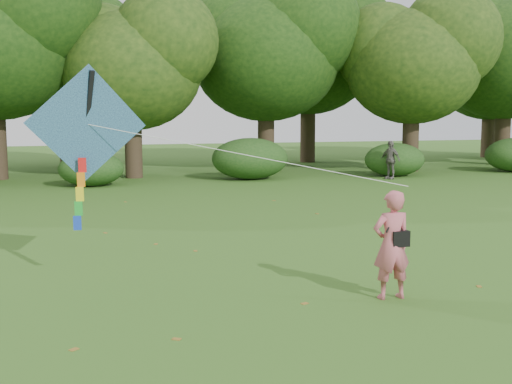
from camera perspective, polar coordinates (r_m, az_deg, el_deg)
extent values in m
plane|color=#265114|center=(11.49, 8.89, -8.44)|extent=(100.00, 100.00, 0.00)
imported|color=#C05A65|center=(10.78, 11.95, -4.62)|extent=(0.66, 0.43, 1.81)
imported|color=#646059|center=(29.76, 11.84, 2.81)|extent=(0.83, 1.11, 1.75)
cube|color=black|center=(10.79, 12.61, -4.04)|extent=(0.30, 0.20, 0.26)
cylinder|color=black|center=(10.66, 12.12, -2.25)|extent=(0.33, 0.14, 0.47)
cube|color=#24479D|center=(11.76, -14.81, 5.85)|extent=(2.09, 0.50, 2.07)
cube|color=black|center=(11.79, -14.82, 5.86)|extent=(0.33, 0.65, 1.85)
cylinder|color=white|center=(10.88, -1.35, 3.40)|extent=(4.98, 2.50, 1.00)
cube|color=red|center=(11.81, -15.19, 2.33)|extent=(0.14, 0.06, 0.26)
cube|color=orange|center=(11.83, -15.29, 1.07)|extent=(0.14, 0.06, 0.26)
cube|color=yellow|center=(11.86, -15.39, -0.18)|extent=(0.14, 0.06, 0.26)
cube|color=green|center=(11.90, -15.50, -1.43)|extent=(0.14, 0.06, 0.26)
cube|color=blue|center=(11.94, -15.60, -2.67)|extent=(0.14, 0.06, 0.26)
cylinder|color=#3A2D1E|center=(30.18, -10.84, 4.23)|extent=(0.80, 0.80, 3.15)
ellipsoid|color=#1E3F11|center=(30.20, -10.99, 10.56)|extent=(6.40, 6.40, 5.44)
cylinder|color=#3A2D1E|center=(33.48, 0.90, 5.09)|extent=(0.86, 0.86, 3.67)
ellipsoid|color=#1E3F11|center=(33.56, 0.91, 11.80)|extent=(7.60, 7.60, 6.46)
cylinder|color=#3A2D1E|center=(33.94, 13.57, 4.71)|extent=(0.83, 0.83, 3.43)
ellipsoid|color=#1E3F11|center=(33.99, 13.75, 10.76)|extent=(6.80, 6.80, 5.78)
cylinder|color=#3A2D1E|center=(39.45, 21.06, 5.01)|extent=(0.87, 0.87, 3.78)
ellipsoid|color=#1E3F11|center=(39.53, 21.33, 10.86)|extent=(7.80, 7.80, 6.63)
cylinder|color=#3A2D1E|center=(37.55, -16.47, 4.89)|extent=(0.84, 0.84, 3.50)
ellipsoid|color=#1E3F11|center=(37.60, -16.67, 10.50)|extent=(7.00, 7.00, 5.95)
cylinder|color=#3A2D1E|center=(39.02, 4.63, 5.63)|extent=(0.90, 0.90, 4.02)
ellipsoid|color=#1E3F11|center=(39.13, 4.69, 11.72)|extent=(7.80, 7.80, 6.63)
cylinder|color=#3A2D1E|center=(45.66, 19.92, 5.16)|extent=(0.85, 0.85, 3.57)
ellipsoid|color=#1E3F11|center=(45.71, 20.13, 9.88)|extent=(7.20, 7.20, 6.12)
ellipsoid|color=#264919|center=(27.24, -14.44, 2.00)|extent=(2.66, 2.09, 1.42)
ellipsoid|color=#264919|center=(29.04, -0.54, 2.98)|extent=(3.50, 2.75, 1.88)
ellipsoid|color=#264919|center=(31.19, 12.22, 2.84)|extent=(2.94, 2.31, 1.58)
cube|color=olive|center=(15.15, -8.89, -4.59)|extent=(0.11, 0.14, 0.01)
cube|color=olive|center=(14.32, -5.41, -5.23)|extent=(0.09, 0.13, 0.01)
cube|color=olive|center=(22.30, -11.55, -0.86)|extent=(0.10, 0.13, 0.01)
cube|color=olive|center=(16.76, -13.26, -3.56)|extent=(0.12, 0.14, 0.01)
cube|color=olive|center=(22.16, 1.61, -0.77)|extent=(0.14, 0.11, 0.01)
cube|color=olive|center=(9.00, -7.08, -12.84)|extent=(0.14, 0.13, 0.01)
cube|color=olive|center=(12.10, 19.22, -7.93)|extent=(0.12, 0.14, 0.01)
cube|color=olive|center=(8.90, -15.88, -13.31)|extent=(0.14, 0.14, 0.01)
cube|color=olive|center=(10.50, 4.34, -9.85)|extent=(0.14, 0.12, 0.01)
cube|color=olive|center=(19.42, 5.44, -1.93)|extent=(0.12, 0.14, 0.01)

